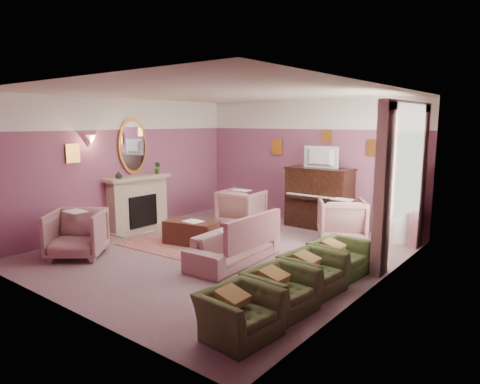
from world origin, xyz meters
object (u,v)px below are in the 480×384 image
Objects in this scene: olive_chair_c at (313,266)px; side_table at (398,224)px; sofa at (234,241)px; olive_chair_b at (281,284)px; floral_armchair_right at (342,217)px; olive_chair_d at (339,252)px; olive_chair_a at (239,306)px; television at (319,155)px; floral_armchair_left at (241,206)px; floral_armchair_front at (77,231)px; coffee_table at (191,233)px; piano at (319,199)px.

olive_chair_c is 1.16× the size of side_table.
sofa is at bearing 170.78° from olive_chair_c.
sofa is at bearing 146.07° from olive_chair_b.
floral_armchair_right reaches higher than olive_chair_d.
olive_chair_a reaches higher than side_table.
television reaches higher than floral_armchair_left.
sofa is at bearing -89.34° from television.
floral_armchair_left is 3.64m from floral_armchair_front.
olive_chair_a is (1.61, -1.90, -0.02)m from sofa.
coffee_table is 1.10× the size of floral_armchair_right.
piano reaches higher than olive_chair_b.
olive_chair_d is (3.09, -1.54, -0.10)m from floral_armchair_left.
sofa is at bearing -89.35° from piano.
floral_armchair_right and floral_armchair_front have the same top height.
television is at bearing 63.73° from coffee_table.
olive_chair_b reaches higher than side_table.
television is 3.20m from sofa.
olive_chair_b is (0.00, 0.82, 0.00)m from olive_chair_a.
television is 5.27m from olive_chair_a.
television reaches higher than floral_armchair_front.
piano reaches higher than side_table.
floral_armchair_front is (-2.28, -4.45, -0.20)m from piano.
sofa is 3.42m from side_table.
olive_chair_d is (3.93, 2.00, -0.10)m from floral_armchair_front.
coffee_table is (-1.29, -2.66, -0.43)m from piano.
coffee_table is at bearing -175.67° from olive_chair_d.
floral_armchair_left is at bearing 134.20° from olive_chair_b.
coffee_table is 1.37m from sofa.
side_table is at bearing 87.45° from olive_chair_d.
floral_armchair_left is 3.45m from olive_chair_d.
olive_chair_a is at bearing -90.00° from olive_chair_c.
olive_chair_d is at bearing 90.00° from olive_chair_c.
olive_chair_b is at bearing -33.93° from sofa.
floral_armchair_front is 3.94m from olive_chair_b.
floral_armchair_left is at bearing 125.28° from sofa.
floral_armchair_front is 1.12× the size of olive_chair_b.
olive_chair_c is (0.00, 1.64, 0.00)m from olive_chair_a.
floral_armchair_front is at bearing -163.23° from olive_chair_c.
floral_armchair_left reaches higher than olive_chair_a.
sofa is at bearing -14.29° from coffee_table.
coffee_table is 1.78m from floral_armchair_left.
television is 4.53m from olive_chair_b.
olive_chair_d is at bearing -92.55° from side_table.
olive_chair_a reaches higher than coffee_table.
side_table is (0.11, 3.22, -0.00)m from olive_chair_c.
coffee_table is 1.43× the size of side_table.
olive_chair_c is at bearing -9.22° from sofa.
olive_chair_d is at bearing -66.06° from floral_armchair_right.
olive_chair_d is at bearing 27.03° from floral_armchair_front.
olive_chair_c is (0.00, 0.82, 0.00)m from olive_chair_b.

